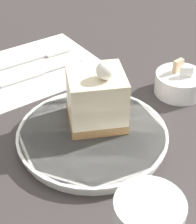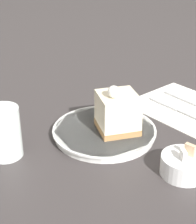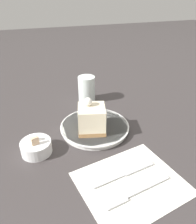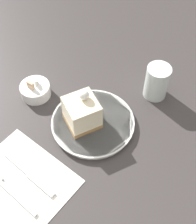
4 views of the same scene
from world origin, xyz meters
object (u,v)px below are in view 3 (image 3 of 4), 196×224
object	(u,v)px
fork	(133,193)
plate	(96,127)
cake_slice	(92,119)
knife	(130,172)
drinking_glass	(87,89)
sugar_bowl	(36,147)

from	to	relation	value
fork	plate	bearing A→B (deg)	-9.20
cake_slice	knife	size ratio (longest dim) A/B	0.61
cake_slice	drinking_glass	distance (m)	0.23
knife	drinking_glass	world-z (taller)	drinking_glass
drinking_glass	plate	bearing A→B (deg)	172.01
sugar_bowl	plate	bearing A→B (deg)	-73.75
plate	sugar_bowl	distance (m)	0.20
cake_slice	fork	size ratio (longest dim) A/B	0.60
plate	fork	size ratio (longest dim) A/B	1.26
knife	cake_slice	bearing A→B (deg)	3.31
plate	sugar_bowl	bearing A→B (deg)	106.25
plate	fork	bearing A→B (deg)	-179.63
cake_slice	fork	bearing A→B (deg)	-160.75
drinking_glass	sugar_bowl	bearing A→B (deg)	139.91
fork	cake_slice	bearing A→B (deg)	-4.73
cake_slice	fork	distance (m)	0.25
sugar_bowl	drinking_glass	world-z (taller)	drinking_glass
sugar_bowl	drinking_glass	xyz separation A→B (m)	(0.26, -0.22, 0.03)
cake_slice	sugar_bowl	bearing A→B (deg)	115.15
cake_slice	fork	xyz separation A→B (m)	(-0.25, -0.02, -0.05)
fork	knife	bearing A→B (deg)	-29.01
sugar_bowl	fork	bearing A→B (deg)	-138.12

